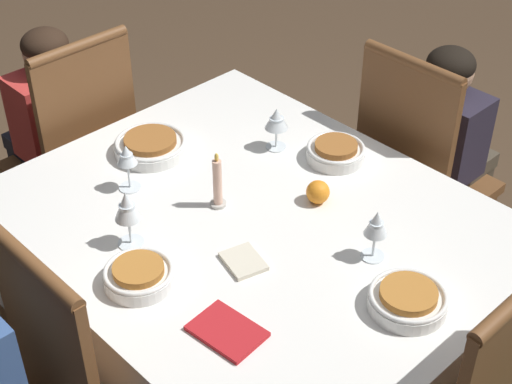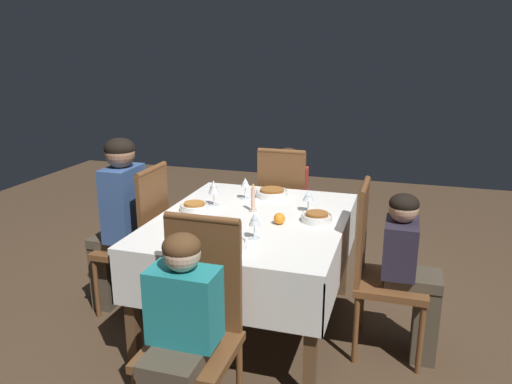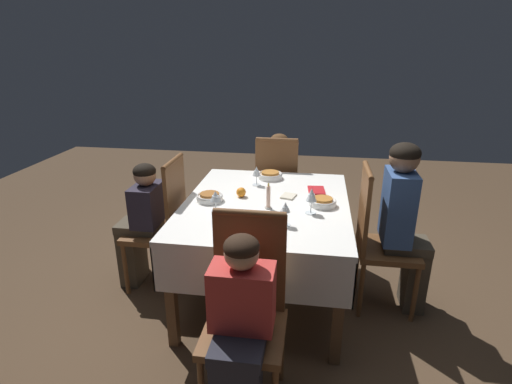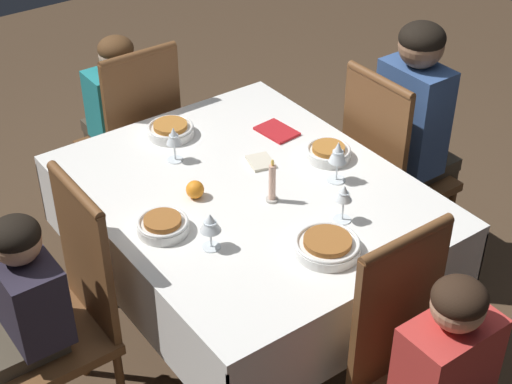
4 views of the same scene
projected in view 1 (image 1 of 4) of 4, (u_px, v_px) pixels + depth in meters
The scene contains 17 objects.
dining_table at pixel (253, 244), 2.24m from camera, with size 1.38×1.13×0.75m.
chair_north at pixel (417, 172), 2.73m from camera, with size 0.40×0.40×1.02m.
chair_west at pixel (78, 153), 2.82m from camera, with size 0.40×0.40×1.02m.
person_child_dark at pixel (446, 153), 2.83m from camera, with size 0.30×0.33×0.98m.
person_child_red at pixel (52, 134), 2.92m from camera, with size 0.33×0.30×0.99m.
bowl_south at pixel (139, 275), 1.97m from camera, with size 0.18×0.18×0.06m.
wine_glass_south at pixel (127, 208), 2.03m from camera, with size 0.07×0.07×0.17m.
bowl_north at pixel (336, 151), 2.41m from camera, with size 0.18×0.18×0.06m.
wine_glass_north at pixel (277, 120), 2.42m from camera, with size 0.07×0.07×0.14m.
bowl_east at pixel (408, 299), 1.90m from camera, with size 0.20×0.20×0.06m.
wine_glass_east at pixel (376, 225), 2.00m from camera, with size 0.06×0.06×0.15m.
bowl_west at pixel (151, 145), 2.44m from camera, with size 0.23×0.23×0.06m.
wine_glass_west at pixel (127, 157), 2.24m from camera, with size 0.07×0.07×0.15m.
candle_centerpiece at pixel (218, 185), 2.20m from camera, with size 0.05×0.05×0.18m.
orange_fruit at pixel (318, 192), 2.23m from camera, with size 0.07×0.07×0.07m, color orange.
napkin_red_folded at pixel (227, 331), 1.84m from camera, with size 0.18×0.13×0.01m.
napkin_spare_side at pixel (244, 261), 2.04m from camera, with size 0.13×0.12×0.01m.
Camera 1 is at (1.24, -1.18, 2.12)m, focal length 55.00 mm.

